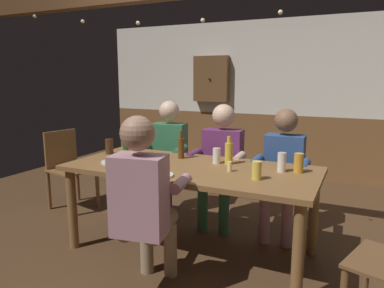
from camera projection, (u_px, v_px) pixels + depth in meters
ground_plane at (180, 260)px, 2.96m from camera, size 7.05×7.05×0.00m
back_wall_upper at (272, 68)px, 5.33m from camera, size 5.48×0.12×1.38m
back_wall_wainscot at (269, 144)px, 5.54m from camera, size 5.48×0.12×0.93m
dining_table at (191, 177)px, 3.02m from camera, size 2.07×0.93×0.75m
person_0 at (167, 153)px, 3.89m from camera, size 0.53×0.56×1.23m
person_1 at (221, 158)px, 3.63m from camera, size 0.55×0.53×1.22m
person_2 at (283, 167)px, 3.37m from camera, size 0.51×0.50×1.19m
person_3 at (144, 198)px, 2.40m from camera, size 0.53×0.56×1.25m
chair_empty_near_right at (68, 167)px, 4.12m from camera, size 0.52×0.52×0.88m
table_candle at (230, 167)px, 2.83m from camera, size 0.04×0.04×0.08m
condiment_caddy at (139, 163)px, 3.02m from camera, size 0.14×0.10×0.05m
plate_0 at (159, 175)px, 2.70m from camera, size 0.22×0.22×0.01m
plate_1 at (115, 162)px, 3.13m from camera, size 0.24×0.24×0.01m
bottle_0 at (229, 153)px, 3.07m from camera, size 0.07×0.07×0.24m
bottle_1 at (126, 142)px, 3.69m from camera, size 0.06×0.06×0.20m
bottle_2 at (181, 147)px, 3.28m from camera, size 0.06×0.06×0.25m
pint_glass_0 at (217, 156)px, 3.09m from camera, size 0.07×0.07×0.13m
pint_glass_1 at (282, 162)px, 2.82m from camera, size 0.07×0.07×0.15m
pint_glass_2 at (299, 163)px, 2.79m from camera, size 0.07×0.07×0.15m
pint_glass_3 at (257, 170)px, 2.61m from camera, size 0.07×0.07×0.14m
pint_glass_4 at (109, 146)px, 3.48m from camera, size 0.08×0.08×0.15m
wall_dart_cabinet at (211, 79)px, 5.63m from camera, size 0.56×0.15×0.70m
string_lights at (203, 11)px, 2.98m from camera, size 3.88×0.04×0.20m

